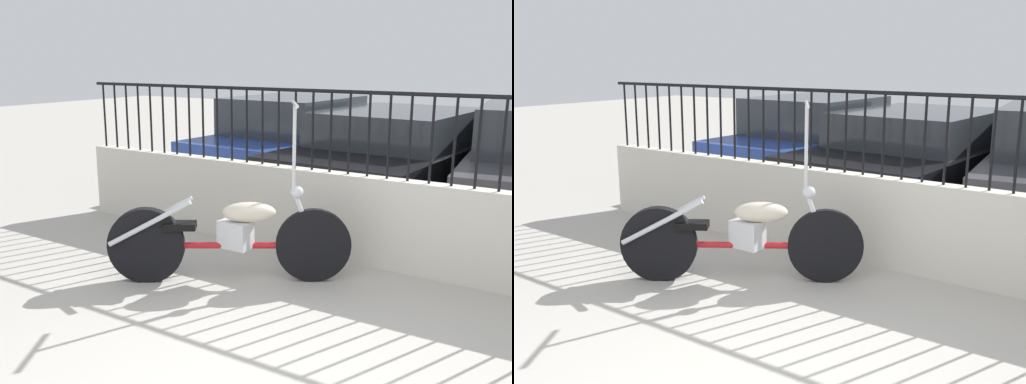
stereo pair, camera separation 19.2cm
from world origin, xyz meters
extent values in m
cube|color=beige|center=(0.00, 2.56, 0.43)|extent=(8.09, 0.18, 0.85)
cylinder|color=black|center=(-3.95, 2.56, 1.25)|extent=(0.02, 0.02, 0.79)
cylinder|color=black|center=(-3.76, 2.56, 1.25)|extent=(0.02, 0.02, 0.79)
cylinder|color=black|center=(-3.56, 2.56, 1.25)|extent=(0.02, 0.02, 0.79)
cylinder|color=black|center=(-3.37, 2.56, 1.25)|extent=(0.02, 0.02, 0.79)
cylinder|color=black|center=(-3.18, 2.56, 1.25)|extent=(0.02, 0.02, 0.79)
cylinder|color=black|center=(-2.99, 2.56, 1.25)|extent=(0.02, 0.02, 0.79)
cylinder|color=black|center=(-2.79, 2.56, 1.25)|extent=(0.02, 0.02, 0.79)
cylinder|color=black|center=(-2.60, 2.56, 1.25)|extent=(0.02, 0.02, 0.79)
cylinder|color=black|center=(-2.41, 2.56, 1.25)|extent=(0.02, 0.02, 0.79)
cylinder|color=black|center=(-2.21, 2.56, 1.25)|extent=(0.02, 0.02, 0.79)
cylinder|color=black|center=(-2.02, 2.56, 1.25)|extent=(0.02, 0.02, 0.79)
cylinder|color=black|center=(-1.83, 2.56, 1.25)|extent=(0.02, 0.02, 0.79)
cylinder|color=black|center=(-1.64, 2.56, 1.25)|extent=(0.02, 0.02, 0.79)
cylinder|color=black|center=(-1.44, 2.56, 1.25)|extent=(0.02, 0.02, 0.79)
cylinder|color=black|center=(-1.25, 2.56, 1.25)|extent=(0.02, 0.02, 0.79)
cylinder|color=black|center=(-1.06, 2.56, 1.25)|extent=(0.02, 0.02, 0.79)
cylinder|color=black|center=(-0.87, 2.56, 1.25)|extent=(0.02, 0.02, 0.79)
cylinder|color=black|center=(-0.67, 2.56, 1.25)|extent=(0.02, 0.02, 0.79)
cylinder|color=black|center=(-0.48, 2.56, 1.25)|extent=(0.02, 0.02, 0.79)
cylinder|color=black|center=(-0.29, 2.56, 1.25)|extent=(0.02, 0.02, 0.79)
cylinder|color=black|center=(-0.10, 2.56, 1.25)|extent=(0.02, 0.02, 0.79)
cylinder|color=black|center=(0.10, 2.56, 1.25)|extent=(0.02, 0.02, 0.79)
cylinder|color=black|center=(0.29, 2.56, 1.25)|extent=(0.02, 0.02, 0.79)
cylinder|color=black|center=(0.48, 2.56, 1.25)|extent=(0.02, 0.02, 0.79)
cylinder|color=black|center=(0.67, 2.56, 1.25)|extent=(0.02, 0.02, 0.79)
cylinder|color=black|center=(0.00, 2.56, 1.62)|extent=(8.09, 0.04, 0.04)
cylinder|color=black|center=(-0.68, 1.88, 0.33)|extent=(0.59, 0.41, 0.66)
cylinder|color=black|center=(-1.91, 1.09, 0.33)|extent=(0.62, 0.45, 0.67)
cylinder|color=#AD191E|center=(-1.29, 1.48, 0.33)|extent=(1.16, 0.77, 0.06)
cube|color=silver|center=(-1.25, 1.51, 0.43)|extent=(0.28, 0.18, 0.24)
ellipsoid|color=beige|center=(-1.15, 1.58, 0.63)|extent=(0.50, 0.42, 0.18)
cube|color=black|center=(-1.66, 1.25, 0.51)|extent=(0.32, 0.29, 0.06)
cylinder|color=silver|center=(-0.75, 1.83, 0.58)|extent=(0.21, 0.16, 0.51)
sphere|color=silver|center=(-0.81, 1.80, 0.81)|extent=(0.11, 0.11, 0.11)
cylinder|color=silver|center=(-0.83, 1.78, 1.19)|extent=(0.03, 0.03, 0.73)
cylinder|color=silver|center=(-0.83, 1.78, 1.56)|extent=(0.31, 0.45, 0.03)
cylinder|color=silver|center=(-1.83, 1.06, 0.55)|extent=(0.64, 0.43, 0.42)
cylinder|color=silver|center=(-1.91, 1.18, 0.55)|extent=(0.64, 0.43, 0.42)
cylinder|color=black|center=(-3.50, 6.67, 0.32)|extent=(0.14, 0.64, 0.64)
cylinder|color=black|center=(-1.89, 6.60, 0.32)|extent=(0.14, 0.64, 0.64)
cylinder|color=black|center=(-3.61, 4.24, 0.32)|extent=(0.14, 0.64, 0.64)
cylinder|color=black|center=(-2.00, 4.16, 0.32)|extent=(0.14, 0.64, 0.64)
cube|color=navy|center=(-2.75, 5.42, 0.53)|extent=(1.90, 4.01, 0.57)
cube|color=#2D3338|center=(-2.76, 5.22, 1.09)|extent=(1.64, 1.96, 0.55)
cylinder|color=black|center=(-1.71, 6.48, 0.32)|extent=(0.16, 0.65, 0.64)
cylinder|color=black|center=(0.01, 6.35, 0.32)|extent=(0.16, 0.65, 0.64)
cylinder|color=black|center=(-1.92, 3.72, 0.32)|extent=(0.16, 0.65, 0.64)
cylinder|color=black|center=(-0.20, 3.59, 0.32)|extent=(0.16, 0.65, 0.64)
cube|color=black|center=(-0.95, 5.04, 0.55)|extent=(2.16, 4.59, 0.61)
cube|color=#2D3338|center=(-0.97, 4.81, 1.06)|extent=(1.81, 2.26, 0.43)
cylinder|color=black|center=(-0.12, 6.33, 0.32)|extent=(0.18, 0.65, 0.64)
cylinder|color=black|center=(0.17, 3.62, 0.32)|extent=(0.18, 0.65, 0.64)
camera|label=1|loc=(1.47, -2.38, 1.93)|focal=40.00mm
camera|label=2|loc=(1.63, -2.27, 1.93)|focal=40.00mm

